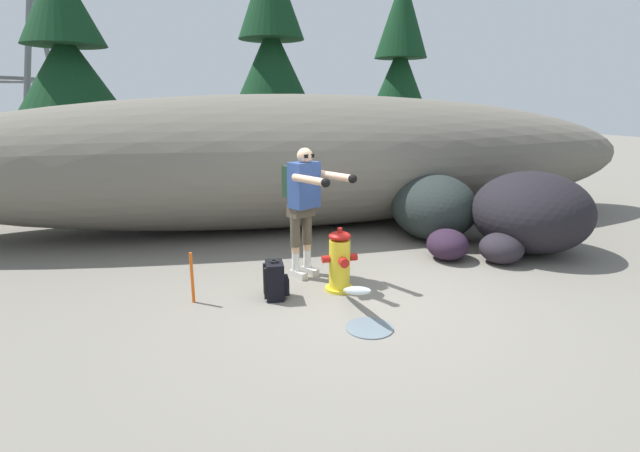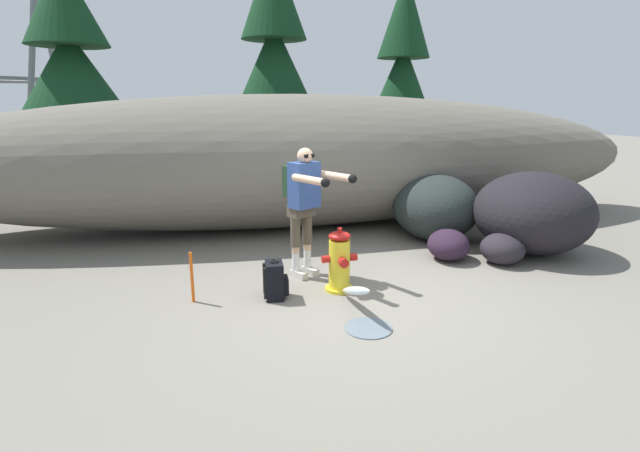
{
  "view_description": "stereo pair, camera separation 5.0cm",
  "coord_description": "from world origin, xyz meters",
  "views": [
    {
      "loc": [
        -1.76,
        -4.97,
        2.22
      ],
      "look_at": [
        -0.33,
        0.57,
        0.75
      ],
      "focal_mm": 26.69,
      "sensor_mm": 36.0,
      "label": 1
    },
    {
      "loc": [
        -1.71,
        -4.98,
        2.22
      ],
      "look_at": [
        -0.33,
        0.57,
        0.75
      ],
      "focal_mm": 26.69,
      "sensor_mm": 36.0,
      "label": 2
    }
  ],
  "objects": [
    {
      "name": "spare_backpack",
      "position": [
        -0.96,
        0.22,
        0.22
      ],
      "size": [
        0.31,
        0.31,
        0.47
      ],
      "rotation": [
        0.0,
        0.0,
        6.21
      ],
      "color": "black",
      "rests_on": "ground_plane"
    },
    {
      "name": "boulder_mid",
      "position": [
        2.03,
        2.11,
        0.55
      ],
      "size": [
        1.5,
        1.64,
        1.1
      ],
      "primitive_type": "ellipsoid",
      "rotation": [
        0.0,
        0.0,
        4.8
      ],
      "color": "#242C2A",
      "rests_on": "ground_plane"
    },
    {
      "name": "fire_hydrant",
      "position": [
        -0.16,
        0.27,
        0.36
      ],
      "size": [
        0.44,
        0.39,
        0.79
      ],
      "color": "yellow",
      "rests_on": "ground_plane"
    },
    {
      "name": "ground_plane",
      "position": [
        0.0,
        0.0,
        -0.02
      ],
      "size": [
        56.0,
        56.0,
        0.04
      ],
      "primitive_type": "cube",
      "color": "slate"
    },
    {
      "name": "boulder_large",
      "position": [
        3.14,
        1.09,
        0.62
      ],
      "size": [
        2.26,
        2.3,
        1.24
      ],
      "primitive_type": "ellipsoid",
      "rotation": [
        0.0,
        0.0,
        5.95
      ],
      "color": "black",
      "rests_on": "ground_plane"
    },
    {
      "name": "dirt_embankment",
      "position": [
        0.0,
        3.7,
        1.2
      ],
      "size": [
        14.12,
        3.2,
        2.4
      ],
      "primitive_type": "ellipsoid",
      "color": "#666056",
      "rests_on": "ground_plane"
    },
    {
      "name": "hydrant_water_jet",
      "position": [
        -0.16,
        -0.45,
        0.19
      ],
      "size": [
        0.49,
        1.16,
        0.46
      ],
      "color": "silver",
      "rests_on": "ground_plane"
    },
    {
      "name": "pine_tree_far_left",
      "position": [
        -4.46,
        7.3,
        3.16
      ],
      "size": [
        2.75,
        2.75,
        5.34
      ],
      "color": "#47331E",
      "rests_on": "ground_plane"
    },
    {
      "name": "pine_tree_center",
      "position": [
        3.76,
        7.71,
        3.06
      ],
      "size": [
        2.19,
        2.19,
        5.6
      ],
      "color": "#47331E",
      "rests_on": "ground_plane"
    },
    {
      "name": "pine_tree_left",
      "position": [
        0.36,
        8.5,
        3.49
      ],
      "size": [
        2.71,
        2.71,
        6.29
      ],
      "color": "#47331E",
      "rests_on": "ground_plane"
    },
    {
      "name": "boulder_outlier",
      "position": [
        2.38,
        0.69,
        0.22
      ],
      "size": [
        0.78,
        0.79,
        0.44
      ],
      "primitive_type": "ellipsoid",
      "rotation": [
        0.0,
        0.0,
        1.25
      ],
      "color": "#262229",
      "rests_on": "ground_plane"
    },
    {
      "name": "utility_worker",
      "position": [
        -0.47,
        0.86,
        1.07
      ],
      "size": [
        0.8,
        1.04,
        1.7
      ],
      "rotation": [
        0.0,
        0.0,
        -1.09
      ],
      "color": "beige",
      "rests_on": "ground_plane"
    },
    {
      "name": "boulder_small",
      "position": [
        1.72,
        1.04,
        0.22
      ],
      "size": [
        0.79,
        0.87,
        0.45
      ],
      "primitive_type": "ellipsoid",
      "rotation": [
        0.0,
        0.0,
        4.4
      ],
      "color": "#2A1B2C",
      "rests_on": "ground_plane"
    },
    {
      "name": "survey_stake",
      "position": [
        -1.9,
        0.33,
        0.3
      ],
      "size": [
        0.04,
        0.04,
        0.6
      ],
      "primitive_type": "cylinder",
      "color": "#E55914",
      "rests_on": "ground_plane"
    }
  ]
}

